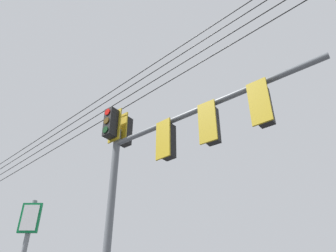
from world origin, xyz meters
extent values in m
cylinder|color=slate|center=(-0.40, 0.19, 3.18)|extent=(0.20, 0.20, 6.36)
cylinder|color=slate|center=(-2.58, -1.72, 5.90)|extent=(4.46, 3.92, 0.14)
cube|color=black|center=(-0.20, -0.03, 6.45)|extent=(0.42, 0.42, 0.90)
cube|color=#B29319|center=(-0.31, 0.09, 6.45)|extent=(0.36, 0.32, 1.04)
cylinder|color=red|center=(-0.09, -0.16, 6.75)|extent=(0.17, 0.15, 0.20)
cylinder|color=#3C2703|center=(-0.09, -0.16, 6.45)|extent=(0.17, 0.15, 0.20)
cylinder|color=black|center=(-0.09, -0.16, 6.15)|extent=(0.17, 0.15, 0.20)
cube|color=black|center=(-0.59, 0.42, 6.45)|extent=(0.42, 0.42, 0.90)
cube|color=#B29319|center=(-0.48, 0.29, 6.45)|extent=(0.36, 0.32, 1.04)
cylinder|color=red|center=(-0.70, 0.54, 6.75)|extent=(0.17, 0.15, 0.20)
cylinder|color=#3C2703|center=(-0.70, 0.54, 6.45)|extent=(0.17, 0.15, 0.20)
cylinder|color=black|center=(-0.70, 0.54, 6.15)|extent=(0.17, 0.15, 0.20)
cube|color=black|center=(-1.79, -1.03, 5.35)|extent=(0.42, 0.42, 0.90)
cube|color=#B29319|center=(-1.89, -0.89, 5.35)|extent=(0.37, 0.30, 1.04)
cylinder|color=red|center=(-1.68, -1.16, 5.65)|extent=(0.18, 0.15, 0.20)
cylinder|color=#3C2703|center=(-1.68, -1.16, 5.35)|extent=(0.18, 0.15, 0.20)
cylinder|color=black|center=(-1.68, -1.16, 5.05)|extent=(0.18, 0.15, 0.20)
cube|color=black|center=(-2.73, -1.85, 5.35)|extent=(0.42, 0.42, 0.90)
cube|color=#B29319|center=(-2.85, -1.73, 5.35)|extent=(0.35, 0.33, 1.04)
cylinder|color=red|center=(-2.61, -1.97, 5.65)|extent=(0.17, 0.16, 0.20)
cylinder|color=#3C2703|center=(-2.61, -1.97, 5.35)|extent=(0.17, 0.16, 0.20)
cylinder|color=black|center=(-2.61, -1.97, 5.05)|extent=(0.17, 0.16, 0.20)
cube|color=black|center=(-3.67, -2.67, 5.35)|extent=(0.42, 0.42, 0.90)
cube|color=#B29319|center=(-3.78, -2.54, 5.35)|extent=(0.36, 0.32, 1.04)
cylinder|color=red|center=(-3.56, -2.80, 5.65)|extent=(0.17, 0.15, 0.20)
cylinder|color=#3C2703|center=(-3.56, -2.80, 5.35)|extent=(0.17, 0.15, 0.20)
cylinder|color=black|center=(-3.56, -2.80, 5.05)|extent=(0.17, 0.15, 0.20)
cube|color=#0C7238|center=(-3.89, 1.34, 2.73)|extent=(0.08, 0.28, 0.42)
cube|color=white|center=(-3.90, 1.34, 2.73)|extent=(0.05, 0.22, 0.36)
cylinder|color=black|center=(-1.32, -0.52, 7.08)|extent=(20.41, 15.73, 0.59)
cylinder|color=black|center=(-1.32, -0.52, 7.43)|extent=(20.41, 15.73, 0.59)
cylinder|color=black|center=(-1.32, -0.52, 7.77)|extent=(20.41, 15.73, 0.59)
cylinder|color=black|center=(-1.32, -0.52, 8.08)|extent=(20.41, 15.73, 0.59)
camera|label=1|loc=(-8.79, 0.30, 1.39)|focal=35.32mm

